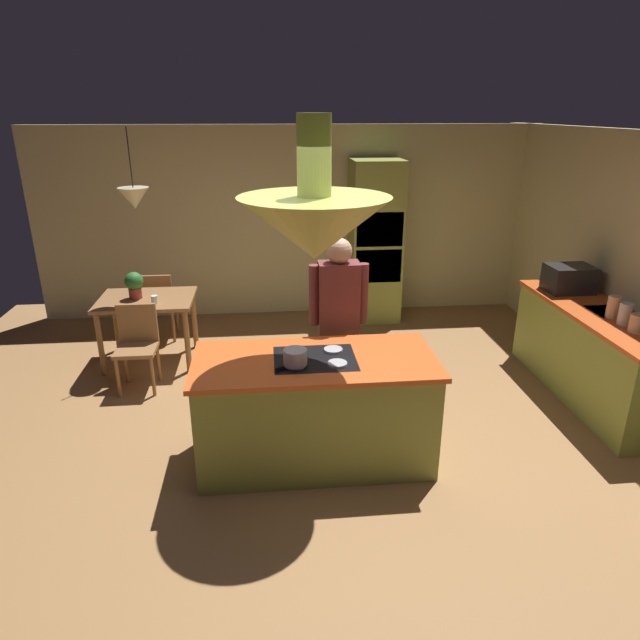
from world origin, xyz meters
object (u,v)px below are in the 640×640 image
object	(u,v)px
canister_flour	(637,323)
cooking_pot_on_cooktop	(295,357)
potted_plant_on_table	(134,284)
cup_on_table	(155,300)
canister_tea	(613,307)
microwave_on_counter	(569,279)
kitchen_island	(315,409)
chair_facing_island	(137,341)
canister_sugar	(625,314)
oven_tower	(375,242)
dining_table	(147,307)
person_at_island	(338,317)
chair_by_back_wall	(158,302)

from	to	relation	value
canister_flour	cooking_pot_on_cooktop	distance (m)	3.03
potted_plant_on_table	cup_on_table	world-z (taller)	potted_plant_on_table
canister_tea	microwave_on_counter	bearing A→B (deg)	90.00
kitchen_island	potted_plant_on_table	bearing A→B (deg)	130.69
chair_facing_island	canister_sugar	bearing A→B (deg)	-12.74
chair_facing_island	oven_tower	bearing A→B (deg)	32.23
oven_tower	canister_flour	bearing A→B (deg)	-59.65
dining_table	oven_tower	bearing A→B (deg)	22.21
kitchen_island	canister_tea	xyz separation A→B (m)	(2.84, 0.63, 0.56)
person_at_island	potted_plant_on_table	bearing A→B (deg)	146.37
microwave_on_counter	cup_on_table	bearing A→B (deg)	173.97
cup_on_table	dining_table	bearing A→B (deg)	123.32
chair_facing_island	canister_sugar	xyz separation A→B (m)	(4.54, -1.03, 0.51)
canister_flour	cup_on_table	bearing A→B (deg)	159.73
canister_flour	person_at_island	bearing A→B (deg)	170.15
canister_flour	microwave_on_counter	xyz separation A→B (m)	(0.00, 1.16, 0.06)
kitchen_island	cooking_pot_on_cooktop	bearing A→B (deg)	-140.91
chair_by_back_wall	canister_flour	xyz separation A→B (m)	(4.54, -2.45, 0.49)
oven_tower	canister_sugar	distance (m)	3.29
dining_table	canister_tea	bearing A→B (deg)	-17.93
chair_by_back_wall	canister_sugar	world-z (taller)	canister_sugar
kitchen_island	cup_on_table	xyz separation A→B (m)	(-1.57, 1.90, 0.35)
oven_tower	canister_flour	world-z (taller)	oven_tower
oven_tower	canister_tea	world-z (taller)	oven_tower
person_at_island	canister_tea	xyz separation A→B (m)	(2.56, -0.08, 0.04)
chair_facing_island	canister_sugar	size ratio (longest dim) A/B	4.29
canister_tea	chair_by_back_wall	bearing A→B (deg)	155.28
chair_by_back_wall	canister_sugar	xyz separation A→B (m)	(4.54, -2.27, 0.51)
chair_facing_island	microwave_on_counter	bearing A→B (deg)	-0.55
canister_tea	microwave_on_counter	world-z (taller)	microwave_on_counter
person_at_island	canister_flour	bearing A→B (deg)	-9.85
potted_plant_on_table	canister_tea	distance (m)	4.88
chair_facing_island	canister_tea	xyz separation A→B (m)	(4.54, -0.85, 0.51)
cup_on_table	chair_facing_island	bearing A→B (deg)	-107.35
dining_table	microwave_on_counter	size ratio (longest dim) A/B	2.26
cooking_pot_on_cooktop	microwave_on_counter	bearing A→B (deg)	27.54
oven_tower	cup_on_table	distance (m)	3.00
oven_tower	cooking_pot_on_cooktop	xyz separation A→B (m)	(-1.26, -3.37, -0.08)
kitchen_island	person_at_island	bearing A→B (deg)	68.81
cooking_pot_on_cooktop	oven_tower	bearing A→B (deg)	69.52
canister_sugar	canister_tea	world-z (taller)	canister_tea
microwave_on_counter	dining_table	bearing A→B (deg)	171.66
dining_table	cooking_pot_on_cooktop	size ratio (longest dim) A/B	5.77
microwave_on_counter	cooking_pot_on_cooktop	distance (m)	3.38
oven_tower	chair_by_back_wall	bearing A→B (deg)	-169.45
person_at_island	chair_facing_island	world-z (taller)	person_at_island
canister_flour	chair_facing_island	bearing A→B (deg)	165.12
cooking_pot_on_cooktop	chair_by_back_wall	bearing A→B (deg)	118.37
chair_by_back_wall	canister_tea	world-z (taller)	canister_tea
person_at_island	chair_by_back_wall	xyz separation A→B (m)	(-1.98, 2.01, -0.47)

